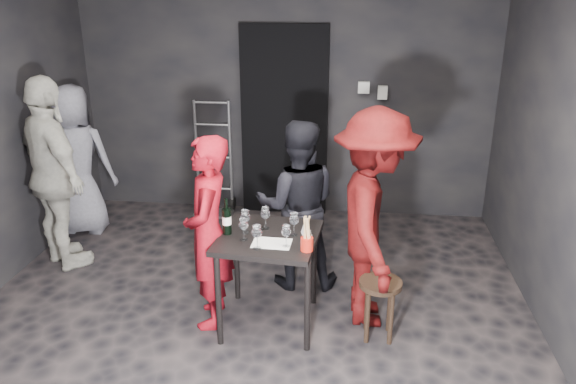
# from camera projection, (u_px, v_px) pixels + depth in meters

# --- Properties ---
(floor) EXTENTS (4.50, 5.00, 0.02)m
(floor) POSITION_uv_depth(u_px,v_px,m) (246.00, 332.00, 4.29)
(floor) COLOR black
(floor) RESTS_ON ground
(wall_back) EXTENTS (4.50, 0.04, 2.70)m
(wall_back) POSITION_uv_depth(u_px,v_px,m) (285.00, 94.00, 6.13)
(wall_back) COLOR black
(wall_back) RESTS_ON ground
(doorway) EXTENTS (0.95, 0.10, 2.10)m
(doorway) POSITION_uv_depth(u_px,v_px,m) (284.00, 122.00, 6.18)
(doorway) COLOR black
(doorway) RESTS_ON ground
(wallbox_upper) EXTENTS (0.12, 0.06, 0.12)m
(wallbox_upper) POSITION_uv_depth(u_px,v_px,m) (364.00, 87.00, 5.96)
(wallbox_upper) COLOR #B7B7B2
(wallbox_upper) RESTS_ON wall_back
(wallbox_lower) EXTENTS (0.10, 0.06, 0.14)m
(wallbox_lower) POSITION_uv_depth(u_px,v_px,m) (382.00, 93.00, 5.95)
(wallbox_lower) COLOR #B7B7B2
(wallbox_lower) RESTS_ON wall_back
(hand_truck) EXTENTS (0.43, 0.36, 1.29)m
(hand_truck) POSITION_uv_depth(u_px,v_px,m) (214.00, 193.00, 6.44)
(hand_truck) COLOR #B2B2B7
(hand_truck) RESTS_ON floor
(tasting_table) EXTENTS (0.72, 0.72, 0.75)m
(tasting_table) POSITION_uv_depth(u_px,v_px,m) (269.00, 247.00, 4.19)
(tasting_table) COLOR black
(tasting_table) RESTS_ON floor
(stool) EXTENTS (0.31, 0.31, 0.47)m
(stool) POSITION_uv_depth(u_px,v_px,m) (380.00, 294.00, 4.11)
(stool) COLOR #39291E
(stool) RESTS_ON floor
(server_red) EXTENTS (0.43, 0.59, 1.49)m
(server_red) POSITION_uv_depth(u_px,v_px,m) (208.00, 233.00, 4.19)
(server_red) COLOR #A10C19
(server_red) RESTS_ON floor
(woman_black) EXTENTS (0.73, 0.45, 1.44)m
(woman_black) POSITION_uv_depth(u_px,v_px,m) (297.00, 207.00, 4.74)
(woman_black) COLOR black
(woman_black) RESTS_ON floor
(man_maroon) EXTENTS (0.65, 1.26, 1.90)m
(man_maroon) POSITION_uv_depth(u_px,v_px,m) (374.00, 206.00, 4.15)
(man_maroon) COLOR #440909
(man_maroon) RESTS_ON floor
(bystander_cream) EXTENTS (1.33, 1.23, 2.10)m
(bystander_cream) POSITION_uv_depth(u_px,v_px,m) (51.00, 158.00, 4.95)
(bystander_cream) COLOR beige
(bystander_cream) RESTS_ON floor
(bystander_grey) EXTENTS (0.83, 0.49, 1.63)m
(bystander_grey) POSITION_uv_depth(u_px,v_px,m) (75.00, 157.00, 5.74)
(bystander_grey) COLOR slate
(bystander_grey) RESTS_ON floor
(tasting_mat) EXTENTS (0.28, 0.19, 0.00)m
(tasting_mat) POSITION_uv_depth(u_px,v_px,m) (272.00, 243.00, 4.02)
(tasting_mat) COLOR white
(tasting_mat) RESTS_ON tasting_table
(wine_glass_a) EXTENTS (0.08, 0.08, 0.18)m
(wine_glass_a) POSITION_uv_depth(u_px,v_px,m) (244.00, 228.00, 4.05)
(wine_glass_a) COLOR white
(wine_glass_a) RESTS_ON tasting_table
(wine_glass_b) EXTENTS (0.08, 0.08, 0.20)m
(wine_glass_b) POSITION_uv_depth(u_px,v_px,m) (245.00, 220.00, 4.16)
(wine_glass_b) COLOR white
(wine_glass_b) RESTS_ON tasting_table
(wine_glass_c) EXTENTS (0.09, 0.09, 0.19)m
(wine_glass_c) POSITION_uv_depth(u_px,v_px,m) (265.00, 217.00, 4.23)
(wine_glass_c) COLOR white
(wine_glass_c) RESTS_ON tasting_table
(wine_glass_d) EXTENTS (0.08, 0.08, 0.20)m
(wine_glass_d) POSITION_uv_depth(u_px,v_px,m) (257.00, 236.00, 3.91)
(wine_glass_d) COLOR white
(wine_glass_d) RESTS_ON tasting_table
(wine_glass_e) EXTENTS (0.09, 0.09, 0.18)m
(wine_glass_e) POSITION_uv_depth(u_px,v_px,m) (286.00, 235.00, 3.94)
(wine_glass_e) COLOR white
(wine_glass_e) RESTS_ON tasting_table
(wine_glass_f) EXTENTS (0.09, 0.09, 0.19)m
(wine_glass_f) POSITION_uv_depth(u_px,v_px,m) (294.00, 223.00, 4.12)
(wine_glass_f) COLOR white
(wine_glass_f) RESTS_ON tasting_table
(wine_bottle) EXTENTS (0.07, 0.07, 0.28)m
(wine_bottle) POSITION_uv_depth(u_px,v_px,m) (227.00, 220.00, 4.14)
(wine_bottle) COLOR black
(wine_bottle) RESTS_ON tasting_table
(breadstick_cup) EXTENTS (0.09, 0.09, 0.27)m
(breadstick_cup) POSITION_uv_depth(u_px,v_px,m) (307.00, 234.00, 3.88)
(breadstick_cup) COLOR red
(breadstick_cup) RESTS_ON tasting_table
(reserved_card) EXTENTS (0.11, 0.15, 0.10)m
(reserved_card) POSITION_uv_depth(u_px,v_px,m) (305.00, 230.00, 4.12)
(reserved_card) COLOR white
(reserved_card) RESTS_ON tasting_table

